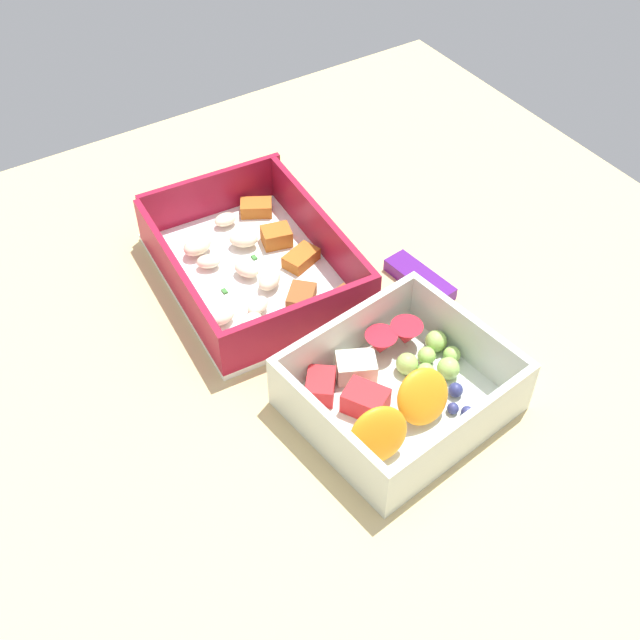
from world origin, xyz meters
TOP-DOWN VIEW (x-y plane):
  - table_surface at (0.00, 0.00)cm, footprint 80.00×80.00cm
  - pasta_container at (-11.17, -0.93)cm, footprint 21.15×15.98cm
  - fruit_bowl at (7.51, 1.35)cm, footprint 15.21×16.88cm
  - candy_bar at (-2.37, 11.23)cm, footprint 7.24×3.24cm

SIDE VIEW (x-z plane):
  - table_surface at x=0.00cm, z-range 0.00..2.00cm
  - candy_bar at x=-2.37cm, z-range 2.00..3.20cm
  - pasta_container at x=-11.17cm, z-range 1.01..6.09cm
  - fruit_bowl at x=7.51cm, z-range 1.11..6.55cm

